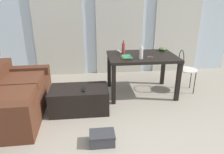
% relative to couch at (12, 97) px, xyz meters
% --- Properties ---
extents(ground_plane, '(7.64, 7.64, 0.00)m').
position_rel_couch_xyz_m(ground_plane, '(1.99, -0.09, -0.29)').
color(ground_plane, gray).
extents(wall_back, '(5.60, 0.10, 2.57)m').
position_rel_couch_xyz_m(wall_back, '(1.99, 1.91, 1.00)').
color(wall_back, silver).
rests_on(wall_back, ground).
extents(curtains, '(3.99, 0.03, 2.24)m').
position_rel_couch_xyz_m(curtains, '(1.99, 1.82, 0.83)').
color(curtains, beige).
rests_on(curtains, ground).
extents(couch, '(0.93, 1.74, 0.71)m').
position_rel_couch_xyz_m(couch, '(0.00, 0.00, 0.00)').
color(couch, '#4C2819').
rests_on(couch, ground).
extents(coffee_table, '(0.95, 0.55, 0.40)m').
position_rel_couch_xyz_m(coffee_table, '(1.06, -0.01, -0.09)').
color(coffee_table, black).
rests_on(coffee_table, ground).
extents(craft_table, '(1.27, 0.90, 0.77)m').
position_rel_couch_xyz_m(craft_table, '(2.24, 0.55, 0.38)').
color(craft_table, black).
rests_on(craft_table, ground).
extents(wire_chair, '(0.39, 0.41, 0.84)m').
position_rel_couch_xyz_m(wire_chair, '(3.10, 0.56, 0.24)').
color(wire_chair, silver).
rests_on(wire_chair, ground).
extents(bottle_near, '(0.06, 0.06, 0.26)m').
position_rel_couch_xyz_m(bottle_near, '(1.90, 0.67, 0.60)').
color(bottle_near, '#99332D').
rests_on(bottle_near, craft_table).
extents(bottle_far, '(0.07, 0.07, 0.24)m').
position_rel_couch_xyz_m(bottle_far, '(2.16, 0.31, 0.59)').
color(bottle_far, beige).
rests_on(bottle_far, craft_table).
extents(bowl, '(0.15, 0.15, 0.07)m').
position_rel_couch_xyz_m(bowl, '(2.74, 0.86, 0.52)').
color(bowl, '#477033').
rests_on(bowl, craft_table).
extents(book_stack, '(0.19, 0.26, 0.03)m').
position_rel_couch_xyz_m(book_stack, '(1.92, 0.40, 0.50)').
color(book_stack, gold).
rests_on(book_stack, craft_table).
extents(tv_remote_on_table, '(0.09, 0.15, 0.02)m').
position_rel_couch_xyz_m(tv_remote_on_table, '(1.85, 0.86, 0.50)').
color(tv_remote_on_table, '#B7B7B2').
rests_on(tv_remote_on_table, craft_table).
extents(scissors, '(0.10, 0.07, 0.00)m').
position_rel_couch_xyz_m(scissors, '(2.37, 0.40, 0.49)').
color(scissors, '#9EA0A5').
rests_on(scissors, craft_table).
extents(tv_remote_primary, '(0.04, 0.15, 0.03)m').
position_rel_couch_xyz_m(tv_remote_primary, '(1.14, -0.11, 0.13)').
color(tv_remote_primary, black).
rests_on(tv_remote_primary, coffee_table).
extents(shoebox, '(0.33, 0.24, 0.16)m').
position_rel_couch_xyz_m(shoebox, '(1.38, -0.92, -0.21)').
color(shoebox, '#38383D').
rests_on(shoebox, ground).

